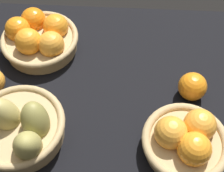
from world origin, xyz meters
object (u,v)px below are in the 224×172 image
basket_near_right (39,37)px  loose_orange_back_gap (192,86)px  basket_far_left (186,140)px  basket_far_right_pears (20,128)px

basket_near_right → loose_orange_back_gap: size_ratio=3.03×
basket_far_left → loose_orange_back_gap: (-3.33, -17.12, -0.38)cm
basket_far_right_pears → basket_near_right: bearing=-87.0°
loose_orange_back_gap → basket_far_right_pears: bearing=19.8°
basket_near_right → loose_orange_back_gap: 49.96cm
basket_far_left → loose_orange_back_gap: size_ratio=2.72×
basket_near_right → basket_far_right_pears: (-1.73, 32.67, 0.45)cm
basket_far_right_pears → loose_orange_back_gap: 48.35cm
basket_near_right → basket_far_left: 55.18cm
basket_near_right → basket_far_left: bearing=142.7°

